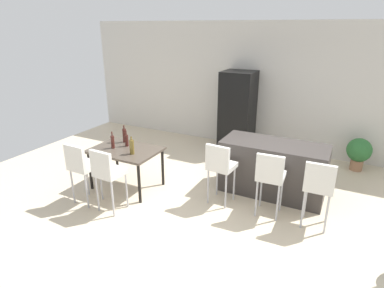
# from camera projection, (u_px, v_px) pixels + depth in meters

# --- Properties ---
(ground_plane) EXTENTS (10.00, 10.00, 0.00)m
(ground_plane) POSITION_uv_depth(u_px,v_px,m) (227.00, 204.00, 5.31)
(ground_plane) COLOR beige
(back_wall) EXTENTS (10.00, 0.12, 2.90)m
(back_wall) POSITION_uv_depth(u_px,v_px,m) (277.00, 88.00, 7.26)
(back_wall) COLOR beige
(back_wall) RESTS_ON ground_plane
(kitchen_island) EXTENTS (1.77, 0.77, 0.92)m
(kitchen_island) POSITION_uv_depth(u_px,v_px,m) (273.00, 168.00, 5.56)
(kitchen_island) COLOR #383330
(kitchen_island) RESTS_ON ground_plane
(bar_chair_left) EXTENTS (0.43, 0.43, 1.05)m
(bar_chair_left) POSITION_uv_depth(u_px,v_px,m) (220.00, 164.00, 5.12)
(bar_chair_left) COLOR silver
(bar_chair_left) RESTS_ON ground_plane
(bar_chair_middle) EXTENTS (0.42, 0.42, 1.05)m
(bar_chair_middle) POSITION_uv_depth(u_px,v_px,m) (270.00, 175.00, 4.77)
(bar_chair_middle) COLOR silver
(bar_chair_middle) RESTS_ON ground_plane
(bar_chair_right) EXTENTS (0.41, 0.41, 1.05)m
(bar_chair_right) POSITION_uv_depth(u_px,v_px,m) (319.00, 184.00, 4.48)
(bar_chair_right) COLOR silver
(bar_chair_right) RESTS_ON ground_plane
(dining_table) EXTENTS (1.19, 0.84, 0.74)m
(dining_table) POSITION_uv_depth(u_px,v_px,m) (126.00, 153.00, 5.67)
(dining_table) COLOR #4C4238
(dining_table) RESTS_ON ground_plane
(dining_chair_near) EXTENTS (0.41, 0.41, 1.05)m
(dining_chair_near) POSITION_uv_depth(u_px,v_px,m) (81.00, 164.00, 5.13)
(dining_chair_near) COLOR silver
(dining_chair_near) RESTS_ON ground_plane
(dining_chair_far) EXTENTS (0.42, 0.42, 1.05)m
(dining_chair_far) POSITION_uv_depth(u_px,v_px,m) (107.00, 171.00, 4.90)
(dining_chair_far) COLOR silver
(dining_chair_far) RESTS_ON ground_plane
(wine_bottle_inner) EXTENTS (0.08, 0.08, 0.31)m
(wine_bottle_inner) POSITION_uv_depth(u_px,v_px,m) (132.00, 147.00, 5.39)
(wine_bottle_inner) COLOR brown
(wine_bottle_inner) RESTS_ON dining_table
(wine_bottle_right) EXTENTS (0.06, 0.06, 0.31)m
(wine_bottle_right) POSITION_uv_depth(u_px,v_px,m) (113.00, 142.00, 5.65)
(wine_bottle_right) COLOR #471E19
(wine_bottle_right) RESTS_ON dining_table
(wine_bottle_corner) EXTENTS (0.06, 0.06, 0.30)m
(wine_bottle_corner) POSITION_uv_depth(u_px,v_px,m) (127.00, 140.00, 5.75)
(wine_bottle_corner) COLOR #471E19
(wine_bottle_corner) RESTS_ON dining_table
(wine_bottle_far) EXTENTS (0.07, 0.07, 0.33)m
(wine_bottle_far) POSITION_uv_depth(u_px,v_px,m) (124.00, 135.00, 5.94)
(wine_bottle_far) COLOR #471E19
(wine_bottle_far) RESTS_ON dining_table
(wine_glass_left) EXTENTS (0.07, 0.07, 0.17)m
(wine_glass_left) POSITION_uv_depth(u_px,v_px,m) (112.00, 136.00, 5.91)
(wine_glass_left) COLOR silver
(wine_glass_left) RESTS_ON dining_table
(refrigerator) EXTENTS (0.72, 0.68, 1.84)m
(refrigerator) POSITION_uv_depth(u_px,v_px,m) (237.00, 112.00, 7.40)
(refrigerator) COLOR black
(refrigerator) RESTS_ON ground_plane
(potted_plant) EXTENTS (0.48, 0.48, 0.67)m
(potted_plant) POSITION_uv_depth(u_px,v_px,m) (359.00, 152.00, 6.45)
(potted_plant) COLOR #996B4C
(potted_plant) RESTS_ON ground_plane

